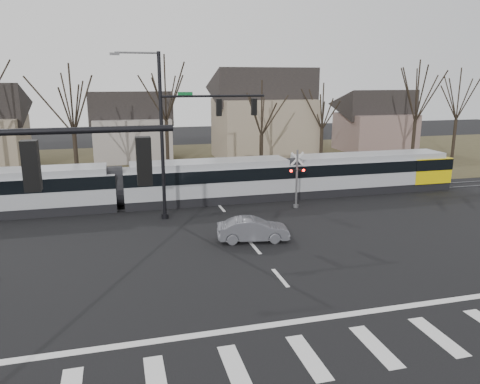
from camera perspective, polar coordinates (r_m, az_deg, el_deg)
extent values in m
plane|color=black|center=(19.57, 6.96, -12.66)|extent=(140.00, 140.00, 0.00)
cube|color=#38331E|center=(49.45, -6.88, 3.50)|extent=(140.00, 28.00, 0.01)
cube|color=silver|center=(14.99, -10.17, -21.78)|extent=(0.60, 2.60, 0.01)
cube|color=silver|center=(15.29, -0.56, -20.74)|extent=(0.60, 2.60, 0.01)
cube|color=silver|center=(15.95, 8.33, -19.29)|extent=(0.60, 2.60, 0.01)
cube|color=silver|center=(16.93, 16.19, -17.62)|extent=(0.60, 2.60, 0.01)
cube|color=silver|center=(18.17, 22.96, -15.90)|extent=(0.60, 2.60, 0.01)
cube|color=silver|center=(18.10, 9.13, -15.03)|extent=(28.00, 0.35, 0.01)
cube|color=silver|center=(21.25, 4.94, -10.37)|extent=(0.18, 2.00, 0.01)
cube|color=silver|center=(24.77, 1.80, -6.76)|extent=(0.18, 2.00, 0.01)
cube|color=silver|center=(28.41, -0.52, -4.04)|extent=(0.18, 2.00, 0.01)
cube|color=silver|center=(32.14, -2.29, -1.94)|extent=(0.18, 2.00, 0.01)
cube|color=silver|center=(35.93, -3.69, -0.28)|extent=(0.18, 2.00, 0.01)
cube|color=silver|center=(39.76, -4.82, 1.06)|extent=(0.18, 2.00, 0.01)
cube|color=silver|center=(43.62, -5.75, 2.17)|extent=(0.18, 2.00, 0.01)
cube|color=silver|center=(47.50, -6.53, 3.09)|extent=(0.18, 2.00, 0.01)
cube|color=#59595E|center=(33.17, -2.71, -1.41)|extent=(90.00, 0.12, 0.06)
cube|color=#59595E|center=(34.50, -3.20, -0.82)|extent=(90.00, 0.12, 0.06)
cube|color=gray|center=(33.70, -26.13, -0.04)|extent=(13.14, 2.83, 2.95)
cube|color=black|center=(33.58, -26.24, 0.95)|extent=(13.16, 2.87, 0.86)
cube|color=gray|center=(33.62, -3.66, 1.32)|extent=(12.13, 2.83, 2.95)
cube|color=black|center=(33.50, -3.67, 2.32)|extent=(12.15, 2.87, 0.86)
cube|color=gray|center=(38.08, 15.34, 2.32)|extent=(13.14, 2.83, 2.95)
cube|color=black|center=(37.97, 15.40, 3.20)|extent=(13.16, 2.87, 0.86)
cube|color=#E3C406|center=(40.76, 21.40, 2.71)|extent=(3.23, 2.89, 1.97)
imported|color=#54555C|center=(25.55, 1.60, -4.60)|extent=(2.65, 4.34, 1.28)
cylinder|color=black|center=(10.48, -26.23, 6.55)|extent=(6.50, 0.14, 0.14)
cube|color=black|center=(10.51, -24.10, 2.92)|extent=(0.32, 0.32, 1.05)
sphere|color=#FF0C07|center=(10.46, -24.28, 4.69)|extent=(0.22, 0.22, 0.22)
cube|color=black|center=(10.39, -11.63, 3.72)|extent=(0.32, 0.32, 1.05)
sphere|color=#FF0C07|center=(10.34, -11.72, 5.52)|extent=(0.22, 0.22, 0.22)
cylinder|color=black|center=(29.07, -9.50, 6.47)|extent=(0.22, 0.22, 10.20)
cylinder|color=black|center=(30.08, -9.13, -2.92)|extent=(0.44, 0.44, 0.30)
cylinder|color=black|center=(29.35, -3.24, 11.60)|extent=(6.50, 0.14, 0.14)
cube|color=#0C5926|center=(29.05, -6.70, 11.81)|extent=(0.90, 0.03, 0.22)
cube|color=black|center=(29.46, -2.59, 10.25)|extent=(0.32, 0.32, 1.05)
sphere|color=#FF0C07|center=(29.44, -2.60, 10.89)|extent=(0.22, 0.22, 0.22)
cube|color=black|center=(30.02, 1.72, 10.32)|extent=(0.32, 0.32, 1.05)
sphere|color=#FF0C07|center=(30.01, 1.73, 10.95)|extent=(0.22, 0.22, 0.22)
cube|color=#59595B|center=(28.76, -15.05, 15.96)|extent=(0.55, 0.22, 0.14)
cylinder|color=#59595B|center=(31.99, 6.92, 1.57)|extent=(0.14, 0.14, 4.00)
cylinder|color=#59595B|center=(32.44, 6.83, -1.71)|extent=(0.36, 0.36, 0.20)
cube|color=silver|center=(31.73, 7.00, 4.05)|extent=(0.95, 0.04, 0.95)
cube|color=silver|center=(31.73, 7.00, 4.05)|extent=(0.95, 0.04, 0.95)
cube|color=black|center=(31.88, 6.96, 2.63)|extent=(1.00, 0.10, 0.12)
sphere|color=#FF0C07|center=(31.64, 6.25, 2.57)|extent=(0.18, 0.18, 0.18)
sphere|color=#FF0C07|center=(31.97, 7.76, 2.64)|extent=(0.18, 0.18, 0.18)
cube|color=gray|center=(52.64, -13.00, 6.34)|extent=(8.00, 7.00, 4.50)
cube|color=gray|center=(51.95, 2.82, 7.68)|extent=(10.00, 8.00, 6.50)
cube|color=#6D5651|center=(60.06, 16.08, 7.02)|extent=(8.00, 7.00, 4.50)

